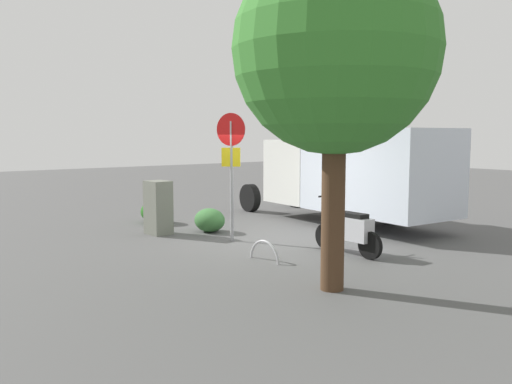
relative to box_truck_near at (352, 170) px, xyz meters
The scene contains 9 objects.
ground_plane 3.60m from the box_truck_near, 96.11° to the left, with size 60.00×60.00×0.00m, color #525252.
box_truck_near is the anchor object (origin of this frame).
motorcycle 4.00m from the box_truck_near, 130.85° to the left, with size 1.81×0.55×1.20m.
stop_sign 4.04m from the box_truck_near, 87.96° to the left, with size 0.71×0.33×3.00m.
street_tree 6.91m from the box_truck_near, 129.05° to the left, with size 3.23×3.23×5.40m.
utility_cabinet 5.40m from the box_truck_near, 68.05° to the left, with size 0.61×0.51×1.35m, color slate.
bike_rack_hoop 5.29m from the box_truck_near, 112.20° to the left, with size 0.85×0.85×0.05m, color #B7B7BC.
shrub_near_sign 4.22m from the box_truck_near, 68.93° to the left, with size 0.90×0.73×0.61m, color #3D743A.
shrub_mid_verge 5.67m from the box_truck_near, 49.53° to the left, with size 0.93×0.76×0.63m, color #225F1A.
Camera 1 is at (-9.61, 8.01, 2.48)m, focal length 37.46 mm.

